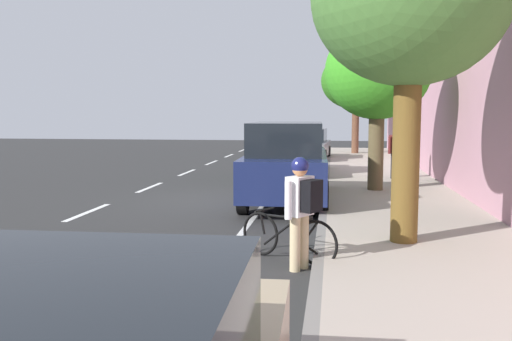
% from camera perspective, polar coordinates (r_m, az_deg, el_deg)
% --- Properties ---
extents(ground, '(63.56, 63.56, 0.00)m').
position_cam_1_polar(ground, '(13.76, -2.20, -3.25)').
color(ground, '#2C2C2C').
extents(sidewalk, '(3.29, 39.72, 0.17)m').
position_cam_1_polar(sidewalk, '(13.62, 14.47, -3.18)').
color(sidewalk, '#AEA294').
rests_on(sidewalk, ground).
extents(curb_edge, '(0.16, 39.72, 0.17)m').
position_cam_1_polar(curb_edge, '(13.53, 7.18, -3.09)').
color(curb_edge, gray).
rests_on(curb_edge, ground).
extents(lane_stripe_centre, '(0.14, 40.00, 0.01)m').
position_cam_1_polar(lane_stripe_centre, '(14.71, -13.67, -2.80)').
color(lane_stripe_centre, white).
rests_on(lane_stripe_centre, ground).
extents(lane_stripe_bike_edge, '(0.12, 39.72, 0.01)m').
position_cam_1_polar(lane_stripe_bike_edge, '(13.64, 0.99, -3.31)').
color(lane_stripe_bike_edge, white).
rests_on(lane_stripe_bike_edge, ground).
extents(building_facade, '(0.50, 39.72, 4.50)m').
position_cam_1_polar(building_facade, '(13.80, 22.58, 5.71)').
color(building_facade, '#B68091').
rests_on(building_facade, ground).
extents(parked_suv_dark_blue_second, '(2.07, 4.75, 1.99)m').
position_cam_1_polar(parked_suv_dark_blue_second, '(13.27, 3.22, 0.87)').
color(parked_suv_dark_blue_second, navy).
rests_on(parked_suv_dark_blue_second, ground).
extents(parked_sedan_green_mid, '(1.84, 4.40, 1.52)m').
position_cam_1_polar(parked_sedan_green_mid, '(19.10, 4.37, 1.59)').
color(parked_sedan_green_mid, '#1E512D').
rests_on(parked_sedan_green_mid, ground).
extents(parked_sedan_grey_far, '(2.02, 4.49, 1.52)m').
position_cam_1_polar(parked_sedan_grey_far, '(25.21, 5.49, 2.63)').
color(parked_sedan_grey_far, slate).
rests_on(parked_sedan_grey_far, ground).
extents(bicycle_at_curb, '(1.51, 0.91, 0.74)m').
position_cam_1_polar(bicycle_at_curb, '(8.23, 3.37, -6.92)').
color(bicycle_at_curb, black).
rests_on(bicycle_at_curb, ground).
extents(cyclist_with_backpack, '(0.52, 0.55, 1.60)m').
position_cam_1_polar(cyclist_with_backpack, '(7.64, 4.78, -3.35)').
color(cyclist_with_backpack, '#C6B284').
rests_on(cyclist_with_backpack, ground).
extents(street_tree_mid_block, '(2.77, 2.77, 4.43)m').
position_cam_1_polar(street_tree_mid_block, '(14.93, 12.58, 9.96)').
color(street_tree_mid_block, brown).
rests_on(street_tree_mid_block, sidewalk).
extents(street_tree_far_end, '(3.59, 3.59, 5.21)m').
position_cam_1_polar(street_tree_far_end, '(28.86, 10.42, 9.18)').
color(street_tree_far_end, brown).
rests_on(street_tree_far_end, sidewalk).
extents(pedestrian_on_phone, '(0.52, 0.41, 1.60)m').
position_cam_1_polar(pedestrian_on_phone, '(17.73, 14.39, 2.08)').
color(pedestrian_on_phone, black).
rests_on(pedestrian_on_phone, sidewalk).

